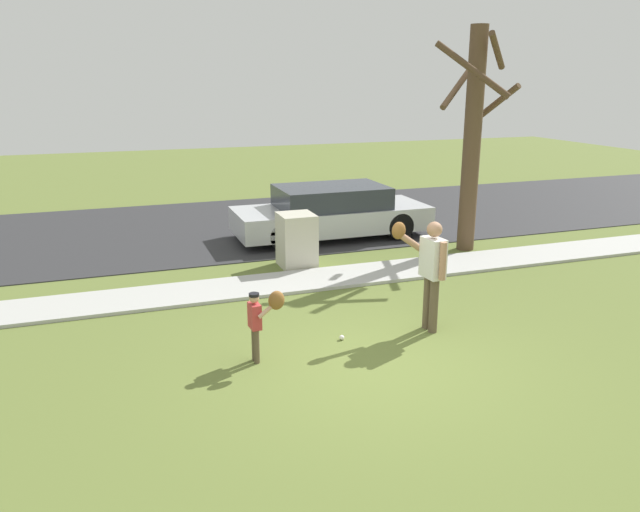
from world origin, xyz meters
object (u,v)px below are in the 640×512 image
object	(u,v)px
baseball	(342,337)
utility_cabinet	(297,240)
person_child	(261,315)
street_tree_near	(473,134)
parked_sedan_silver	(331,212)
person_adult	(430,265)

from	to	relation	value
baseball	utility_cabinet	distance (m)	3.81
person_child	street_tree_near	bearing A→B (deg)	31.45
person_child	utility_cabinet	world-z (taller)	utility_cabinet
person_child	parked_sedan_silver	bearing A→B (deg)	57.92
street_tree_near	person_adult	bearing A→B (deg)	-129.02
parked_sedan_silver	baseball	bearing A→B (deg)	71.04
person_adult	parked_sedan_silver	xyz separation A→B (m)	(0.61, 5.80, -0.42)
person_adult	street_tree_near	size ratio (longest dim) A/B	0.36
street_tree_near	person_child	bearing A→B (deg)	-144.72
baseball	parked_sedan_silver	bearing A→B (deg)	71.04
street_tree_near	parked_sedan_silver	size ratio (longest dim) A/B	1.03
person_child	baseball	world-z (taller)	person_child
street_tree_near	parked_sedan_silver	distance (m)	3.71
person_child	baseball	size ratio (longest dim) A/B	13.76
baseball	parked_sedan_silver	size ratio (longest dim) A/B	0.02
person_adult	person_child	bearing A→B (deg)	1.23
baseball	street_tree_near	xyz separation A→B (m)	(4.43, 3.73, 2.50)
utility_cabinet	street_tree_near	distance (m)	4.42
baseball	parked_sedan_silver	xyz separation A→B (m)	(1.96, 5.72, 0.58)
person_adult	street_tree_near	world-z (taller)	street_tree_near
person_adult	street_tree_near	xyz separation A→B (m)	(3.09, 3.81, 1.50)
person_adult	parked_sedan_silver	distance (m)	5.85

